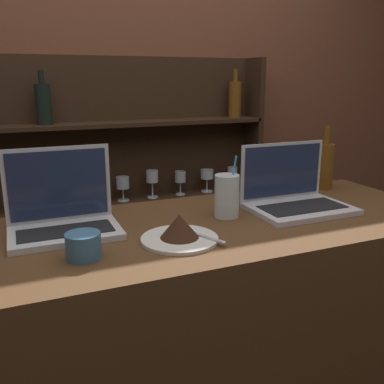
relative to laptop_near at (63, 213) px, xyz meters
name	(u,v)px	position (x,y,z in m)	size (l,w,h in m)	color
bar_counter	(199,370)	(0.40, -0.10, -0.60)	(1.73, 0.63, 1.08)	#4C3019
back_wall	(118,113)	(0.40, 0.96, 0.21)	(7.00, 0.06, 2.70)	brown
back_shelf	(121,207)	(0.38, 0.88, -0.28)	(1.55, 0.18, 1.63)	#332114
laptop_near	(63,213)	(0.00, 0.00, 0.00)	(0.32, 0.20, 0.25)	silver
laptop_far	(294,195)	(0.78, -0.07, -0.01)	(0.34, 0.24, 0.22)	silver
cake_plate	(180,231)	(0.30, -0.20, -0.03)	(0.22, 0.22, 0.08)	silver
water_glass	(227,196)	(0.52, -0.06, 0.01)	(0.08, 0.08, 0.20)	silver
wine_bottle_amber	(325,165)	(1.07, 0.12, 0.04)	(0.07, 0.07, 0.26)	brown
coffee_cup	(83,246)	(0.02, -0.22, -0.03)	(0.09, 0.09, 0.07)	#38668C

